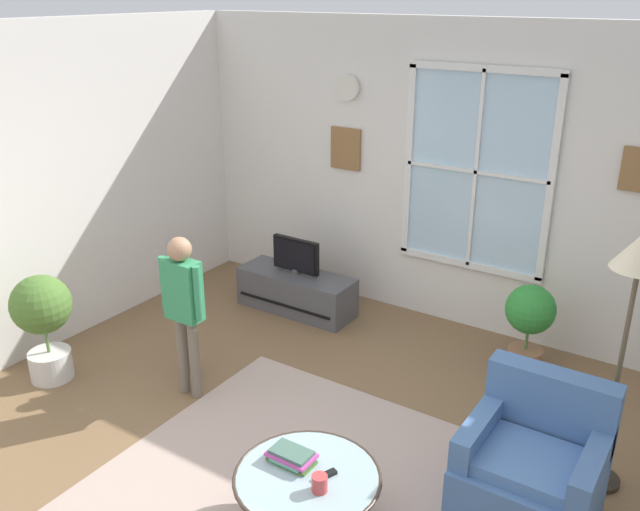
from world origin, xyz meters
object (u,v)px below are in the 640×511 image
tv_stand (297,292)px  remote_near_books (325,475)px  television (296,255)px  floor_lamp (637,278)px  armchair (532,472)px  person_pink_shirt (186,304)px  potted_plant_corner (43,317)px  cup (320,483)px  book_stack (292,456)px  coffee_table (307,479)px  person_green_shirt (183,299)px  potted_plant_by_window (529,319)px

tv_stand → remote_near_books: bearing=-51.6°
television → floor_lamp: (3.05, -0.96, 0.85)m
armchair → person_pink_shirt: size_ratio=0.85×
television → remote_near_books: 2.94m
television → potted_plant_corner: size_ratio=0.56×
person_pink_shirt → television: bearing=88.7°
remote_near_books → floor_lamp: (1.23, 1.35, 1.01)m
tv_stand → remote_near_books: 2.95m
cup → television: bearing=127.6°
book_stack → person_pink_shirt: person_pink_shirt is taller
potted_plant_corner → cup: bearing=-6.3°
armchair → coffee_table: bearing=-140.8°
floor_lamp → television: bearing=162.6°
floor_lamp → remote_near_books: bearing=-132.3°
person_green_shirt → cup: bearing=-23.9°
armchair → cup: armchair is taller
person_pink_shirt → floor_lamp: floor_lamp is taller
cup → remote_near_books: bearing=107.2°
potted_plant_corner → armchair: bearing=8.9°
armchair → person_green_shirt: person_green_shirt is taller
potted_plant_by_window → potted_plant_corner: 3.87m
armchair → floor_lamp: (0.30, 0.56, 1.10)m
tv_stand → potted_plant_corner: 2.34m
armchair → remote_near_books: armchair is taller
person_pink_shirt → book_stack: bearing=-27.8°
book_stack → person_green_shirt: size_ratio=0.21×
tv_stand → television: 0.38m
person_pink_shirt → coffee_table: bearing=-27.1°
cup → potted_plant_corner: potted_plant_corner is taller
cup → remote_near_books: size_ratio=0.71×
television → book_stack: bearing=-55.3°
remote_near_books → person_green_shirt: 1.83m
person_pink_shirt → potted_plant_corner: size_ratio=1.15×
remote_near_books → potted_plant_by_window: potted_plant_by_window is taller
book_stack → person_green_shirt: bearing=155.9°
armchair → cup: bearing=-135.1°
coffee_table → person_green_shirt: 1.77m
coffee_table → book_stack: (-0.14, 0.05, 0.06)m
armchair → floor_lamp: floor_lamp is taller
tv_stand → armchair: size_ratio=1.34×
potted_plant_corner → floor_lamp: (4.00, 1.15, 0.88)m
person_green_shirt → person_pink_shirt: bearing=132.1°
tv_stand → potted_plant_by_window: size_ratio=1.54×
television → potted_plant_by_window: size_ratio=0.66×
potted_plant_corner → floor_lamp: size_ratio=0.52×
cup → person_pink_shirt: (-1.89, 0.97, 0.18)m
person_pink_shirt → person_green_shirt: 0.34m
coffee_table → floor_lamp: 2.18m
coffee_table → person_green_shirt: (-1.58, 0.69, 0.43)m
cup → floor_lamp: floor_lamp is taller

